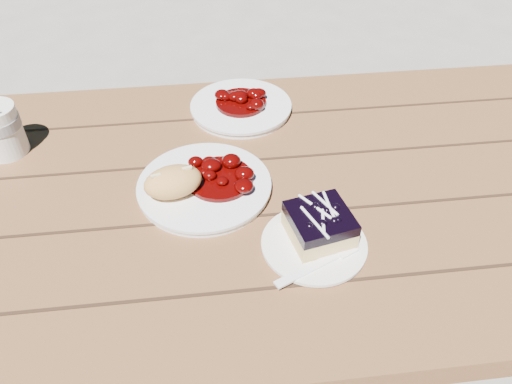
{
  "coord_description": "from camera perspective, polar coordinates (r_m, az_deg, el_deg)",
  "views": [
    {
      "loc": [
        0.1,
        -0.71,
        1.38
      ],
      "look_at": [
        0.18,
        -0.08,
        0.81
      ],
      "focal_mm": 35.0,
      "sensor_mm": 36.0,
      "label": 1
    }
  ],
  "objects": [
    {
      "name": "goulash_stew",
      "position": [
        0.93,
        -4.2,
        2.27
      ],
      "size": [
        0.12,
        0.12,
        0.04
      ],
      "primitive_type": null,
      "color": "#400202",
      "rests_on": "main_plate"
    },
    {
      "name": "second_stew",
      "position": [
        1.14,
        -1.76,
        10.85
      ],
      "size": [
        0.11,
        0.11,
        0.04
      ],
      "primitive_type": null,
      "color": "#400202",
      "rests_on": "second_plate"
    },
    {
      "name": "second_plate",
      "position": [
        1.16,
        -1.73,
        9.63
      ],
      "size": [
        0.22,
        0.22,
        0.02
      ],
      "primitive_type": "cylinder",
      "color": "white",
      "rests_on": "picnic_table"
    },
    {
      "name": "main_plate",
      "position": [
        0.94,
        -5.91,
        0.59
      ],
      "size": [
        0.25,
        0.25,
        0.02
      ],
      "primitive_type": "cylinder",
      "color": "white",
      "rests_on": "picnic_table"
    },
    {
      "name": "dessert_plate",
      "position": [
        0.85,
        6.63,
        -6.02
      ],
      "size": [
        0.17,
        0.17,
        0.01
      ],
      "primitive_type": "cylinder",
      "color": "white",
      "rests_on": "picnic_table"
    },
    {
      "name": "coffee_cup",
      "position": [
        1.13,
        -27.19,
        6.28
      ],
      "size": [
        0.08,
        0.08,
        0.11
      ],
      "primitive_type": "cylinder",
      "color": "white",
      "rests_on": "picnic_table"
    },
    {
      "name": "fork_dessert",
      "position": [
        0.8,
        6.07,
        -8.72
      ],
      "size": [
        0.16,
        0.09,
        0.0
      ],
      "primitive_type": null,
      "rotation": [
        0.0,
        0.0,
        -1.14
      ],
      "color": "white",
      "rests_on": "dessert_plate"
    },
    {
      "name": "blueberry_cake",
      "position": [
        0.83,
        7.27,
        -3.72
      ],
      "size": [
        0.12,
        0.12,
        0.06
      ],
      "rotation": [
        0.0,
        0.0,
        0.21
      ],
      "color": "#E3C37C",
      "rests_on": "dessert_plate"
    },
    {
      "name": "bread_roll",
      "position": [
        0.91,
        -9.47,
        1.15
      ],
      "size": [
        0.12,
        0.1,
        0.06
      ],
      "primitive_type": "ellipsoid",
      "rotation": [
        0.0,
        0.0,
        0.26
      ],
      "color": "tan",
      "rests_on": "main_plate"
    },
    {
      "name": "picnic_table",
      "position": [
        1.07,
        -10.11,
        -6.63
      ],
      "size": [
        2.0,
        1.55,
        0.75
      ],
      "color": "brown",
      "rests_on": "ground"
    }
  ]
}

